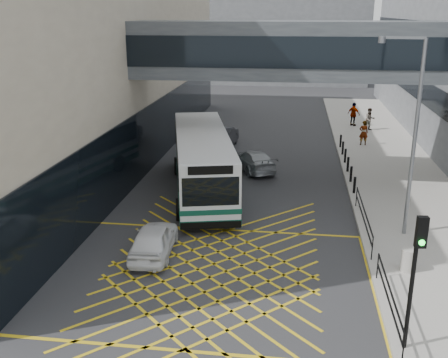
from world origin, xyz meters
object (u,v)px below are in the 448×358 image
at_px(traffic_light, 416,265).
at_px(pedestrian_c, 354,114).
at_px(bus, 202,160).
at_px(car_white, 154,239).
at_px(car_silver, 254,160).
at_px(street_lamp, 411,127).
at_px(pedestrian_b, 370,119).
at_px(litter_bin, 408,260).
at_px(car_dark, 222,137).
at_px(pedestrian_a, 364,133).

distance_m(traffic_light, pedestrian_c, 31.40).
distance_m(bus, car_white, 8.05).
bearing_deg(traffic_light, car_silver, 100.92).
distance_m(street_lamp, pedestrian_b, 21.55).
bearing_deg(litter_bin, car_white, 177.72).
height_order(car_dark, pedestrian_b, pedestrian_b).
bearing_deg(car_dark, pedestrian_a, -167.44).
height_order(car_silver, pedestrian_c, pedestrian_c).
bearing_deg(bus, traffic_light, -71.51).
relative_size(car_dark, pedestrian_b, 2.85).
distance_m(litter_bin, pedestrian_c, 26.35).
bearing_deg(car_silver, pedestrian_c, -143.05).
xyz_separation_m(traffic_light, pedestrian_a, (1.53, 24.66, -1.84)).
relative_size(car_dark, street_lamp, 0.61).
distance_m(pedestrian_b, pedestrian_c, 1.94).
distance_m(car_dark, pedestrian_c, 13.08).
xyz_separation_m(car_silver, pedestrian_b, (8.48, 11.99, 0.39)).
relative_size(bus, pedestrian_a, 6.86).
relative_size(car_white, car_dark, 0.82).
height_order(street_lamp, pedestrian_a, street_lamp).
bearing_deg(litter_bin, pedestrian_b, 86.25).
bearing_deg(traffic_light, car_dark, 103.17).
bearing_deg(bus, pedestrian_c, 47.84).
xyz_separation_m(car_white, traffic_light, (8.95, -5.38, 2.22)).
relative_size(street_lamp, pedestrian_b, 4.69).
bearing_deg(litter_bin, street_lamp, 84.26).
bearing_deg(pedestrian_a, traffic_light, 79.30).
bearing_deg(street_lamp, car_white, -157.76).
height_order(car_silver, litter_bin, car_silver).
xyz_separation_m(bus, car_white, (-0.60, -7.95, -1.12)).
xyz_separation_m(car_silver, street_lamp, (7.22, -9.16, 4.28)).
height_order(pedestrian_a, pedestrian_c, pedestrian_c).
bearing_deg(car_silver, street_lamp, 103.61).
height_order(car_dark, car_silver, car_dark).
distance_m(bus, litter_bin, 12.56).
bearing_deg(pedestrian_a, litter_bin, 81.22).
bearing_deg(traffic_light, litter_bin, 71.61).
bearing_deg(car_dark, pedestrian_c, -137.17).
bearing_deg(litter_bin, pedestrian_c, 88.94).
bearing_deg(bus, pedestrian_a, 35.34).
bearing_deg(car_dark, car_silver, 121.11).
bearing_deg(car_dark, traffic_light, 113.98).
bearing_deg(pedestrian_b, bus, -139.21).
height_order(bus, pedestrian_a, bus).
xyz_separation_m(street_lamp, litter_bin, (-0.36, -3.62, -4.35)).
relative_size(car_white, car_silver, 0.98).
relative_size(traffic_light, litter_bin, 4.79).
xyz_separation_m(bus, car_dark, (-0.30, 9.69, -0.99)).
distance_m(bus, car_dark, 9.75).
relative_size(car_dark, litter_bin, 5.82).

